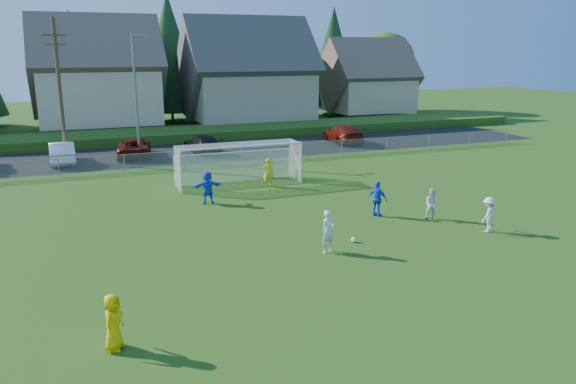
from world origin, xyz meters
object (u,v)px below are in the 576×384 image
(player_white_b, at_px, (432,204))
(goalkeeper, at_px, (268,172))
(player_white_c, at_px, (489,214))
(car_g, at_px, (343,134))
(player_blue_a, at_px, (378,199))
(player_blue_b, at_px, (208,187))
(car_b, at_px, (62,153))
(player_white_a, at_px, (328,232))
(soccer_ball, at_px, (354,240))
(referee, at_px, (113,322))
(car_d, at_px, (203,144))
(car_c, at_px, (134,147))
(soccer_goal, at_px, (238,157))

(player_white_b, bearing_deg, goalkeeper, 151.30)
(player_white_c, relative_size, car_g, 0.30)
(player_blue_a, height_order, player_blue_b, player_blue_b)
(car_b, bearing_deg, player_white_a, 111.46)
(car_b, bearing_deg, player_white_c, 125.40)
(player_blue_b, bearing_deg, goalkeeper, -150.73)
(soccer_ball, distance_m, referee, 11.44)
(player_white_c, xyz_separation_m, car_d, (-7.14, 24.03, -0.09))
(car_c, height_order, car_g, car_g)
(soccer_ball, distance_m, player_white_b, 5.27)
(player_blue_a, distance_m, car_d, 20.46)
(car_d, height_order, soccer_goal, soccer_goal)
(player_white_c, bearing_deg, player_white_b, -89.44)
(car_d, xyz_separation_m, car_g, (12.41, 0.21, 0.08))
(car_c, bearing_deg, soccer_goal, 120.52)
(soccer_goal, bearing_deg, player_white_c, -59.28)
(player_white_b, distance_m, goalkeeper, 10.42)
(referee, height_order, car_g, referee)
(car_b, xyz_separation_m, car_c, (5.07, 0.74, -0.05))
(player_white_b, distance_m, player_blue_b, 11.45)
(player_blue_b, bearing_deg, soccer_ball, 117.08)
(referee, xyz_separation_m, player_white_b, (15.14, 6.77, -0.04))
(car_c, bearing_deg, goalkeeper, 124.02)
(car_c, bearing_deg, car_b, 16.25)
(player_white_c, height_order, car_d, player_white_c)
(goalkeeper, bearing_deg, soccer_goal, -22.29)
(referee, bearing_deg, car_c, 20.49)
(car_g, bearing_deg, player_white_c, 83.12)
(player_white_a, distance_m, player_blue_b, 9.37)
(referee, distance_m, soccer_goal, 19.30)
(player_blue_a, height_order, car_g, player_blue_a)
(soccer_ball, height_order, player_blue_a, player_blue_a)
(player_blue_a, distance_m, player_blue_b, 8.86)
(player_white_a, bearing_deg, car_d, 71.33)
(soccer_ball, xyz_separation_m, player_blue_b, (-4.19, 8.33, 0.75))
(player_white_a, bearing_deg, car_c, 83.67)
(soccer_ball, xyz_separation_m, player_white_a, (-1.52, -0.66, 0.75))
(car_b, height_order, soccer_goal, soccer_goal)
(player_white_c, distance_m, goalkeeper, 13.14)
(car_g, bearing_deg, car_d, 6.34)
(car_c, bearing_deg, car_g, -171.85)
(player_white_b, relative_size, car_d, 0.31)
(goalkeeper, xyz_separation_m, car_d, (-0.95, 12.44, -0.15))
(car_c, bearing_deg, player_white_c, 125.03)
(car_b, distance_m, car_d, 10.28)
(goalkeeper, xyz_separation_m, car_c, (-6.15, 12.60, -0.13))
(soccer_ball, distance_m, player_blue_b, 9.35)
(player_blue_a, relative_size, goalkeeper, 1.01)
(player_blue_b, bearing_deg, player_white_c, 138.72)
(car_d, relative_size, car_g, 0.90)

